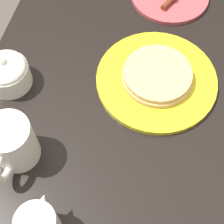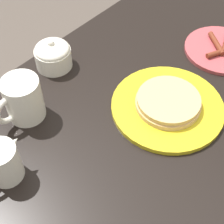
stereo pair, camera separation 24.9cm
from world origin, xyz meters
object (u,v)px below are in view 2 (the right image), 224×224
Objects in this scene: sugar_bowl at (53,55)px; pancake_plate at (168,105)px; side_plate_bacon at (221,49)px; coffee_mug at (22,99)px; creamer_pitcher at (3,162)px.

pancake_plate is at bearing 103.07° from sugar_bowl.
pancake_plate reaches higher than side_plate_bacon.
side_plate_bacon is at bearing 155.67° from coffee_mug.
pancake_plate is 2.80× the size of sugar_bowl.
side_plate_bacon is 1.66× the size of coffee_mug.
creamer_pitcher is at bearing -11.98° from side_plate_bacon.
creamer_pitcher is (0.35, -0.14, 0.03)m from pancake_plate.
pancake_plate is at bearing 158.32° from creamer_pitcher.
coffee_mug is 0.17m from sugar_bowl.
sugar_bowl is (0.33, -0.30, 0.03)m from side_plate_bacon.
sugar_bowl is (-0.16, -0.08, -0.02)m from coffee_mug.
pancake_plate is 2.48× the size of creamer_pitcher.
coffee_mug is 0.15m from creamer_pitcher.
coffee_mug is at bearing -24.33° from side_plate_bacon.
pancake_plate is at bearing 134.51° from coffee_mug.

